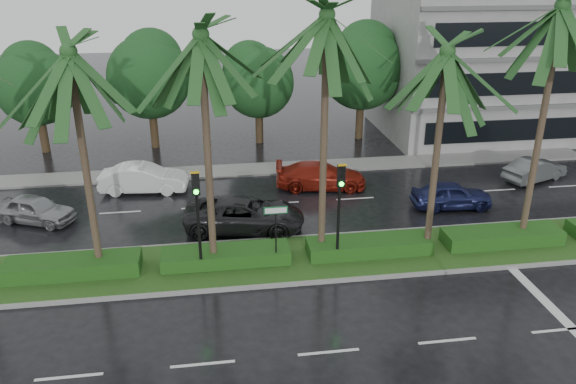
{
  "coord_description": "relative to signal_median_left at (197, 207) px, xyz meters",
  "views": [
    {
      "loc": [
        -3.4,
        -19.27,
        11.66
      ],
      "look_at": [
        -0.37,
        1.5,
        2.91
      ],
      "focal_mm": 35.0,
      "sensor_mm": 36.0,
      "label": 1
    }
  ],
  "objects": [
    {
      "name": "ground",
      "position": [
        4.0,
        -0.3,
        -3.0
      ],
      "size": [
        120.0,
        120.0,
        0.0
      ],
      "primitive_type": "plane",
      "color": "black",
      "rests_on": "ground"
    },
    {
      "name": "far_sidewalk",
      "position": [
        4.0,
        11.7,
        -2.94
      ],
      "size": [
        40.0,
        2.0,
        0.12
      ],
      "primitive_type": "cube",
      "color": "slate",
      "rests_on": "ground"
    },
    {
      "name": "median",
      "position": [
        4.0,
        0.7,
        -2.92
      ],
      "size": [
        36.0,
        4.0,
        0.15
      ],
      "color": "gray",
      "rests_on": "ground"
    },
    {
      "name": "hedge",
      "position": [
        4.0,
        0.7,
        -2.55
      ],
      "size": [
        35.2,
        1.4,
        0.6
      ],
      "color": "#164D17",
      "rests_on": "median"
    },
    {
      "name": "lane_markings",
      "position": [
        7.04,
        -0.73,
        -2.99
      ],
      "size": [
        34.0,
        13.06,
        0.01
      ],
      "color": "silver",
      "rests_on": "ground"
    },
    {
      "name": "palm_row",
      "position": [
        2.75,
        0.72,
        5.59
      ],
      "size": [
        26.3,
        4.2,
        10.69
      ],
      "color": "#413325",
      "rests_on": "median"
    },
    {
      "name": "signal_median_left",
      "position": [
        0.0,
        0.0,
        0.0
      ],
      "size": [
        0.34,
        0.42,
        4.36
      ],
      "color": "black",
      "rests_on": "median"
    },
    {
      "name": "signal_median_right",
      "position": [
        5.5,
        0.0,
        0.0
      ],
      "size": [
        0.34,
        0.42,
        4.36
      ],
      "color": "black",
      "rests_on": "median"
    },
    {
      "name": "street_sign",
      "position": [
        3.0,
        0.18,
        -0.87
      ],
      "size": [
        0.95,
        0.09,
        2.6
      ],
      "color": "black",
      "rests_on": "median"
    },
    {
      "name": "bg_trees",
      "position": [
        4.46,
        17.29,
        1.8
      ],
      "size": [
        32.97,
        5.54,
        8.0
      ],
      "color": "#342A17",
      "rests_on": "ground"
    },
    {
      "name": "building",
      "position": [
        21.0,
        17.7,
        3.0
      ],
      "size": [
        16.0,
        10.0,
        12.0
      ],
      "primitive_type": "cube",
      "color": "gray",
      "rests_on": "ground"
    },
    {
      "name": "car_silver",
      "position": [
        -7.79,
        6.17,
        -2.34
      ],
      "size": [
        2.94,
        4.14,
        1.31
      ],
      "primitive_type": "imported",
      "rotation": [
        0.0,
        0.0,
        1.16
      ],
      "color": "gray",
      "rests_on": "ground"
    },
    {
      "name": "car_white",
      "position": [
        -3.03,
        9.32,
        -2.24
      ],
      "size": [
        1.99,
        4.72,
        1.51
      ],
      "primitive_type": "imported",
      "rotation": [
        0.0,
        0.0,
        1.48
      ],
      "color": "white",
      "rests_on": "ground"
    },
    {
      "name": "car_darkgrey",
      "position": [
        2.01,
        3.94,
        -2.23
      ],
      "size": [
        3.31,
        5.81,
        1.53
      ],
      "primitive_type": "imported",
      "rotation": [
        0.0,
        0.0,
        1.43
      ],
      "color": "black",
      "rests_on": "ground"
    },
    {
      "name": "car_red",
      "position": [
        6.51,
        8.48,
        -2.29
      ],
      "size": [
        2.6,
        5.11,
        1.42
      ],
      "primitive_type": "imported",
      "rotation": [
        0.0,
        0.0,
        1.44
      ],
      "color": "maroon",
      "rests_on": "ground"
    },
    {
      "name": "car_blue",
      "position": [
        12.5,
        4.93,
        -2.32
      ],
      "size": [
        1.89,
        4.09,
        1.36
      ],
      "primitive_type": "imported",
      "rotation": [
        0.0,
        0.0,
        1.5
      ],
      "color": "#1A204F",
      "rests_on": "ground"
    },
    {
      "name": "car_grey",
      "position": [
        18.7,
        7.8,
        -2.35
      ],
      "size": [
        2.72,
        4.16,
        1.3
      ],
      "primitive_type": "imported",
      "rotation": [
        0.0,
        0.0,
        1.95
      ],
      "color": "#515556",
      "rests_on": "ground"
    }
  ]
}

